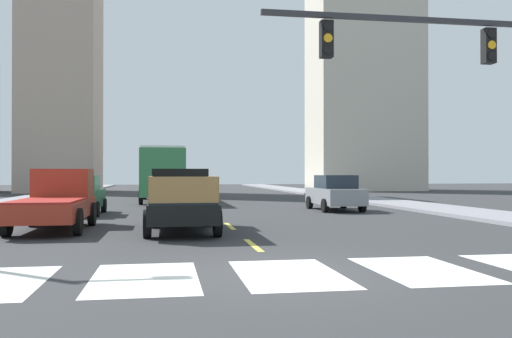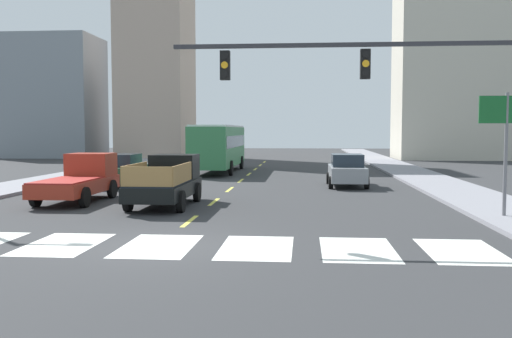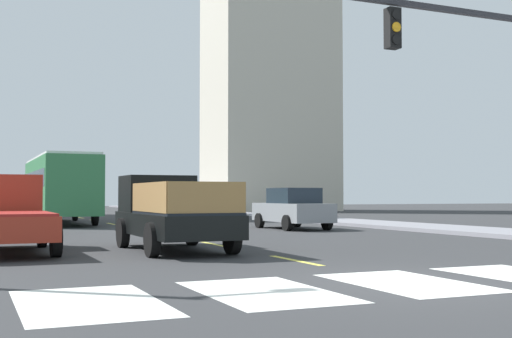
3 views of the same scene
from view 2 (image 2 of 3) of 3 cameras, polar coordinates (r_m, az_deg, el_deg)
The scene contains 25 objects.
ground_plane at distance 14.89m, azimuth -9.80°, elevation -7.64°, with size 160.00×160.00×0.00m, color #2F3032.
sidewalk_right at distance 33.06m, azimuth 17.61°, elevation -1.30°, with size 3.31×110.00×0.15m, color gray.
sidewalk_left at distance 35.45m, azimuth -19.74°, elevation -1.00°, with size 3.31×110.00×0.15m, color gray.
crosswalk_stripe_2 at distance 15.72m, azimuth -18.84°, elevation -7.17°, with size 1.82×3.05×0.01m, color silver.
crosswalk_stripe_3 at distance 14.89m, azimuth -9.80°, elevation -7.63°, with size 1.82×3.05×0.01m, color silver.
crosswalk_stripe_4 at distance 14.47m, azimuth 0.05°, elevation -7.91°, with size 1.82×3.05×0.01m, color silver.
crosswalk_stripe_5 at distance 14.48m, azimuth 10.19°, elevation -7.96°, with size 1.82×3.05×0.01m, color silver.
crosswalk_stripe_6 at distance 14.93m, azimuth 20.01°, elevation -7.77°, with size 1.82×3.05×0.01m, color silver.
lane_dash_0 at distance 18.73m, azimuth -6.69°, elevation -5.23°, with size 0.16×2.40×0.01m, color #D7CD4A.
lane_dash_1 at distance 23.60m, azimuth -4.26°, elevation -3.32°, with size 0.16×2.40×0.01m, color #D7CD4A.
lane_dash_2 at distance 28.51m, azimuth -2.67°, elevation -2.06°, with size 0.16×2.40×0.01m, color #D7CD4A.
lane_dash_3 at distance 33.45m, azimuth -1.54°, elevation -1.18°, with size 0.16×2.40×0.01m, color #D7CD4A.
lane_dash_4 at distance 38.41m, azimuth -0.71°, elevation -0.52°, with size 0.16×2.40×0.01m, color #D7CD4A.
lane_dash_5 at distance 43.37m, azimuth -0.07°, elevation -0.01°, with size 0.16×2.40×0.01m, color #D7CD4A.
lane_dash_6 at distance 48.35m, azimuth 0.44°, elevation 0.39°, with size 0.16×2.40×0.01m, color #D7CD4A.
lane_dash_7 at distance 53.32m, azimuth 0.85°, elevation 0.72°, with size 0.16×2.40×0.01m, color #D7CD4A.
pickup_stakebed at distance 22.80m, azimuth -8.90°, elevation -1.25°, with size 2.18×5.20×1.96m.
pickup_dark at distance 24.98m, azimuth -17.22°, elevation -0.97°, with size 2.18×5.20×1.96m.
city_bus at distance 40.20m, azimuth -3.78°, elevation 2.45°, with size 2.72×10.80×3.32m.
sedan_near_right at distance 30.89m, azimuth -13.27°, elevation -0.11°, with size 2.02×4.40×1.72m.
sedan_near_left at distance 30.33m, azimuth 9.13°, elevation -0.13°, with size 2.02×4.40×1.72m.
traffic_signal_gantry at distance 16.77m, azimuth 15.08°, elevation 8.14°, with size 10.15×0.27×6.00m.
direction_sign_green at distance 20.32m, azimuth 23.83°, elevation 3.77°, with size 1.70×0.12×4.20m.
block_mid_left at distance 63.47m, azimuth -10.07°, elevation 14.66°, with size 7.02×8.26×29.75m, color tan.
block_mid_right at distance 67.30m, azimuth -20.22°, elevation 6.79°, with size 11.19×7.41×13.26m, color gray.
Camera 2 is at (3.72, -14.11, 2.97)m, focal length 39.74 mm.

